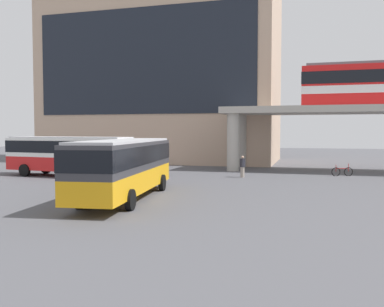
{
  "coord_description": "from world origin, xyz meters",
  "views": [
    {
      "loc": [
        9.55,
        -22.67,
        3.71
      ],
      "look_at": [
        1.93,
        4.25,
        2.2
      ],
      "focal_mm": 39.63,
      "sensor_mm": 36.0,
      "label": 1
    }
  ],
  "objects_px": {
    "station_building": "(163,78)",
    "pedestrian_by_bike_rack": "(242,167)",
    "bicycle_red": "(342,172)",
    "bus_main": "(125,163)",
    "bus_secondary": "(70,152)"
  },
  "relations": [
    {
      "from": "station_building",
      "to": "pedestrian_by_bike_rack",
      "type": "bearing_deg",
      "value": -52.7
    },
    {
      "from": "bicycle_red",
      "to": "bus_main",
      "type": "bearing_deg",
      "value": -127.81
    },
    {
      "from": "bus_main",
      "to": "bus_secondary",
      "type": "distance_m",
      "value": 12.9
    },
    {
      "from": "station_building",
      "to": "bus_main",
      "type": "distance_m",
      "value": 31.02
    },
    {
      "from": "bus_main",
      "to": "pedestrian_by_bike_rack",
      "type": "bearing_deg",
      "value": 70.4
    },
    {
      "from": "bus_secondary",
      "to": "pedestrian_by_bike_rack",
      "type": "xyz_separation_m",
      "value": [
        13.51,
        3.26,
        -1.18
      ]
    },
    {
      "from": "bus_secondary",
      "to": "pedestrian_by_bike_rack",
      "type": "bearing_deg",
      "value": 13.57
    },
    {
      "from": "station_building",
      "to": "bus_secondary",
      "type": "xyz_separation_m",
      "value": [
        -1.03,
        -19.64,
        -8.24
      ]
    },
    {
      "from": "station_building",
      "to": "bicycle_red",
      "type": "height_order",
      "value": "station_building"
    },
    {
      "from": "bus_main",
      "to": "bus_secondary",
      "type": "bearing_deg",
      "value": 134.75
    },
    {
      "from": "bus_secondary",
      "to": "bicycle_red",
      "type": "bearing_deg",
      "value": 16.97
    },
    {
      "from": "bus_secondary",
      "to": "pedestrian_by_bike_rack",
      "type": "relative_size",
      "value": 6.54
    },
    {
      "from": "bicycle_red",
      "to": "pedestrian_by_bike_rack",
      "type": "xyz_separation_m",
      "value": [
        -7.71,
        -3.21,
        0.45
      ]
    },
    {
      "from": "station_building",
      "to": "bus_secondary",
      "type": "relative_size",
      "value": 2.45
    },
    {
      "from": "station_building",
      "to": "pedestrian_by_bike_rack",
      "type": "relative_size",
      "value": 16.01
    }
  ]
}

